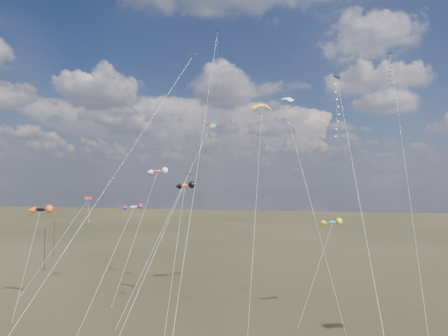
% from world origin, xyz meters
% --- Properties ---
extents(utility_pole_near, '(1.40, 0.20, 8.00)m').
position_xyz_m(utility_pole_near, '(-38.00, 30.00, 4.09)').
color(utility_pole_near, black).
rests_on(utility_pole_near, ground).
extents(utility_pole_far, '(1.40, 0.20, 8.00)m').
position_xyz_m(utility_pole_far, '(-46.00, 44.00, 4.09)').
color(utility_pole_far, black).
rests_on(utility_pole_far, ground).
extents(diamond_black_high, '(2.16, 27.26, 38.39)m').
position_xyz_m(diamond_black_high, '(24.89, 29.86, 32.99)').
color(diamond_black_high, black).
rests_on(diamond_black_high, ground).
extents(diamond_navy_tall, '(4.93, 35.99, 41.87)m').
position_xyz_m(diamond_navy_tall, '(-2.10, 21.02, 35.58)').
color(diamond_navy_tall, '#0B1D54').
rests_on(diamond_navy_tall, ground).
extents(diamond_black_mid, '(3.39, 15.94, 18.21)m').
position_xyz_m(diamond_black_mid, '(-3.66, 5.52, 12.66)').
color(diamond_black_mid, black).
rests_on(diamond_black_mid, ground).
extents(diamond_red_low, '(6.40, 9.97, 14.55)m').
position_xyz_m(diamond_red_low, '(-23.79, 20.99, 11.95)').
color(diamond_red_low, red).
rests_on(diamond_red_low, ground).
extents(diamond_navy_right, '(2.93, 20.37, 28.09)m').
position_xyz_m(diamond_navy_right, '(15.07, 4.13, 23.47)').
color(diamond_navy_right, '#0D1C44').
rests_on(diamond_navy_right, ground).
extents(diamond_orange_center, '(12.45, 19.84, 31.89)m').
position_xyz_m(diamond_orange_center, '(-4.85, -0.32, 21.29)').
color(diamond_orange_center, orange).
rests_on(diamond_orange_center, ground).
extents(parafoil_yellow, '(3.10, 16.32, 28.40)m').
position_xyz_m(parafoil_yellow, '(5.56, 17.21, 27.62)').
color(parafoil_yellow, yellow).
rests_on(parafoil_yellow, ground).
extents(parafoil_blue_white, '(8.81, 16.28, 29.40)m').
position_xyz_m(parafoil_blue_white, '(8.64, 18.88, 28.64)').
color(parafoil_blue_white, blue).
rests_on(parafoil_blue_white, ground).
extents(parafoil_tricolor, '(8.52, 15.37, 26.06)m').
position_xyz_m(parafoil_tricolor, '(-2.57, 18.78, 25.32)').
color(parafoil_tricolor, '#E0BD0B').
rests_on(parafoil_tricolor, ground).
extents(novelty_black_orange, '(3.30, 7.87, 13.78)m').
position_xyz_m(novelty_black_orange, '(-24.70, 11.13, 13.13)').
color(novelty_black_orange, black).
rests_on(novelty_black_orange, ground).
extents(novelty_orange_black, '(3.69, 14.71, 17.06)m').
position_xyz_m(novelty_orange_black, '(-4.91, 15.03, 16.43)').
color(novelty_orange_black, orange).
rests_on(novelty_orange_black, ground).
extents(novelty_white_purple, '(2.69, 11.75, 14.03)m').
position_xyz_m(novelty_white_purple, '(-11.21, 12.19, 13.57)').
color(novelty_white_purple, silver).
rests_on(novelty_white_purple, ground).
extents(novelty_redwhite_stripe, '(3.78, 14.02, 19.39)m').
position_xyz_m(novelty_redwhite_stripe, '(-12.95, 24.68, 18.73)').
color(novelty_redwhite_stripe, red).
rests_on(novelty_redwhite_stripe, ground).
extents(novelty_blue_yellow, '(5.52, 6.70, 12.38)m').
position_xyz_m(novelty_blue_yellow, '(14.76, 15.15, 11.83)').
color(novelty_blue_yellow, blue).
rests_on(novelty_blue_yellow, ground).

